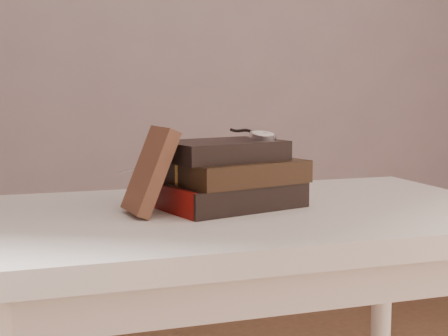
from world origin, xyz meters
name	(u,v)px	position (x,y,z in m)	size (l,w,h in m)	color
table	(250,256)	(0.00, 0.35, 0.66)	(1.00, 0.60, 0.75)	beige
book_stack	(230,176)	(-0.03, 0.38, 0.81)	(0.30, 0.24, 0.13)	black
journal	(150,171)	(-0.19, 0.35, 0.83)	(0.02, 0.10, 0.16)	#412419
pocket_watch	(261,135)	(0.04, 0.39, 0.89)	(0.07, 0.16, 0.02)	silver
eyeglasses	(166,168)	(-0.14, 0.44, 0.82)	(0.13, 0.15, 0.05)	silver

